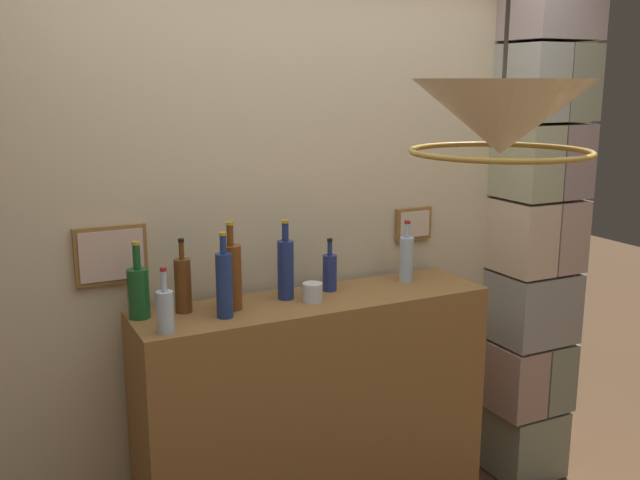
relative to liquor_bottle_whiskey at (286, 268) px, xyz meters
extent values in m
cube|color=beige|center=(0.10, 0.21, 0.03)|extent=(3.35, 0.08, 2.53)
cube|color=olive|center=(-0.64, 0.16, 0.09)|extent=(0.26, 0.03, 0.22)
cube|color=beige|center=(-0.64, 0.15, 0.09)|extent=(0.23, 0.01, 0.19)
cube|color=olive|center=(0.70, 0.16, 0.09)|extent=(0.18, 0.03, 0.15)
cube|color=beige|center=(0.70, 0.15, 0.09)|extent=(0.15, 0.01, 0.12)
cube|color=gray|center=(1.32, 0.05, -1.06)|extent=(0.33, 0.36, 0.34)
cube|color=tan|center=(1.22, 0.05, -0.71)|extent=(0.19, 0.36, 0.34)
cube|color=gray|center=(1.41, 0.05, -0.71)|extent=(0.18, 0.36, 0.34)
cube|color=#969791|center=(1.32, 0.05, -0.35)|extent=(0.37, 0.36, 0.34)
cube|color=beige|center=(1.22, 0.05, 0.00)|extent=(0.18, 0.36, 0.34)
cube|color=#BAA090|center=(1.41, 0.05, 0.00)|extent=(0.18, 0.36, 0.34)
cube|color=#A6A985|center=(1.22, 0.05, 0.36)|extent=(0.18, 0.36, 0.34)
cube|color=gray|center=(1.41, 0.05, 0.36)|extent=(0.19, 0.36, 0.34)
cube|color=#A6ADA3|center=(1.22, 0.05, 0.71)|extent=(0.19, 0.36, 0.34)
cube|color=gray|center=(1.41, 0.05, 0.71)|extent=(0.19, 0.36, 0.34)
cube|color=#A89A9B|center=(1.32, 0.05, 1.07)|extent=(0.37, 0.36, 0.34)
cube|color=olive|center=(0.10, -0.06, -0.68)|extent=(1.44, 0.38, 1.11)
cylinder|color=navy|center=(0.00, 0.00, -0.01)|extent=(0.07, 0.07, 0.24)
cylinder|color=navy|center=(0.00, 0.00, 0.14)|extent=(0.03, 0.03, 0.07)
cylinder|color=#B7932D|center=(0.00, 0.00, 0.19)|extent=(0.03, 0.03, 0.01)
cylinder|color=navy|center=(-0.29, -0.11, -0.01)|extent=(0.06, 0.06, 0.24)
cylinder|color=navy|center=(-0.29, -0.11, 0.15)|extent=(0.02, 0.02, 0.07)
cylinder|color=#B7932D|center=(-0.29, -0.11, 0.19)|extent=(0.03, 0.03, 0.01)
cylinder|color=silver|center=(-0.53, -0.18, -0.05)|extent=(0.06, 0.06, 0.15)
cylinder|color=silver|center=(-0.53, -0.18, 0.06)|extent=(0.02, 0.02, 0.07)
cylinder|color=maroon|center=(-0.53, -0.18, 0.10)|extent=(0.02, 0.02, 0.01)
cylinder|color=#A8BFD5|center=(0.57, 0.00, -0.03)|extent=(0.06, 0.06, 0.19)
cylinder|color=#A8BFD5|center=(0.57, 0.00, 0.10)|extent=(0.02, 0.02, 0.06)
cylinder|color=maroon|center=(0.57, 0.00, 0.13)|extent=(0.03, 0.03, 0.01)
cylinder|color=brown|center=(-0.41, 0.02, -0.03)|extent=(0.06, 0.06, 0.20)
cylinder|color=brown|center=(-0.41, 0.02, 0.11)|extent=(0.02, 0.02, 0.07)
cylinder|color=black|center=(-0.41, 0.02, 0.15)|extent=(0.02, 0.02, 0.01)
cylinder|color=navy|center=(0.21, 0.02, -0.05)|extent=(0.06, 0.06, 0.15)
cylinder|color=navy|center=(0.21, 0.02, 0.05)|extent=(0.02, 0.02, 0.06)
cylinder|color=black|center=(0.21, 0.02, 0.09)|extent=(0.02, 0.02, 0.01)
cylinder|color=brown|center=(-0.24, -0.03, 0.00)|extent=(0.08, 0.08, 0.25)
cylinder|color=brown|center=(-0.24, -0.03, 0.16)|extent=(0.03, 0.03, 0.08)
cylinder|color=#B7932D|center=(-0.24, -0.03, 0.20)|extent=(0.03, 0.03, 0.01)
cylinder|color=#175023|center=(-0.57, 0.02, -0.04)|extent=(0.08, 0.08, 0.18)
cylinder|color=#175023|center=(-0.57, 0.02, 0.10)|extent=(0.03, 0.03, 0.09)
cylinder|color=#B7932D|center=(-0.57, 0.02, 0.15)|extent=(0.03, 0.03, 0.01)
cylinder|color=silver|center=(0.08, -0.08, -0.09)|extent=(0.08, 0.08, 0.07)
cone|color=#EFE5C6|center=(0.21, -0.98, 0.63)|extent=(0.49, 0.49, 0.20)
cylinder|color=black|center=(0.21, -0.98, 0.91)|extent=(0.01, 0.01, 0.36)
torus|color=#AD8433|center=(0.21, -0.98, 0.53)|extent=(0.50, 0.50, 0.02)
camera|label=1|loc=(-1.10, -2.52, 0.72)|focal=40.53mm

